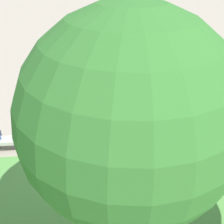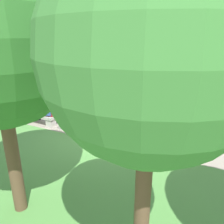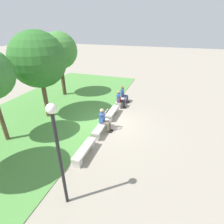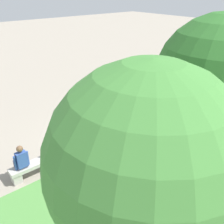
{
  "view_description": "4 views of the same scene",
  "coord_description": "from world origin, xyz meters",
  "views": [
    {
      "loc": [
        0.21,
        7.07,
        5.5
      ],
      "look_at": [
        -0.47,
        -0.78,
        0.82
      ],
      "focal_mm": 42.0,
      "sensor_mm": 36.0,
      "label": 1
    },
    {
      "loc": [
        -3.79,
        6.51,
        3.57
      ],
      "look_at": [
        -0.37,
        -0.36,
        0.94
      ],
      "focal_mm": 35.0,
      "sensor_mm": 36.0,
      "label": 2
    },
    {
      "loc": [
        -8.45,
        -3.14,
        5.37
      ],
      "look_at": [
        0.11,
        -0.26,
        0.78
      ],
      "focal_mm": 28.0,
      "sensor_mm": 36.0,
      "label": 3
    },
    {
      "loc": [
        5.49,
        6.88,
        5.61
      ],
      "look_at": [
        -0.76,
        -0.61,
        0.85
      ],
      "focal_mm": 42.0,
      "sensor_mm": 36.0,
      "label": 4
    }
  ],
  "objects": [
    {
      "name": "ground_plane",
      "position": [
        0.0,
        0.0,
        0.0
      ],
      "size": [
        80.0,
        80.0,
        0.0
      ],
      "primitive_type": "plane",
      "color": "gray"
    },
    {
      "name": "grass_strip",
      "position": [
        0.0,
        4.38,
        0.01
      ],
      "size": [
        19.66,
        8.0,
        0.03
      ],
      "primitive_type": "cube",
      "color": "#518E42",
      "rests_on": "ground"
    },
    {
      "name": "bench_main",
      "position": [
        -2.99,
        0.0,
        0.29
      ],
      "size": [
        1.68,
        0.4,
        0.45
      ],
      "color": "#B7B2A8",
      "rests_on": "ground"
    },
    {
      "name": "bench_near",
      "position": [
        -1.0,
        0.0,
        0.29
      ],
      "size": [
        1.68,
        0.4,
        0.45
      ],
      "color": "#B7B2A8",
      "rests_on": "ground"
    },
    {
      "name": "bench_mid",
      "position": [
        1.0,
        0.0,
        0.29
      ],
      "size": [
        1.68,
        0.4,
        0.45
      ],
      "color": "#B7B2A8",
      "rests_on": "ground"
    },
    {
      "name": "bench_far",
      "position": [
        2.99,
        0.0,
        0.29
      ],
      "size": [
        1.68,
        0.4,
        0.45
      ],
      "color": "#B7B2A8",
      "rests_on": "ground"
    },
    {
      "name": "person_photographer",
      "position": [
        -0.72,
        -0.08,
        0.74
      ],
      "size": [
        0.48,
        0.73,
        1.32
      ],
      "color": "black",
      "rests_on": "ground"
    },
    {
      "name": "person_distant",
      "position": [
        2.4,
        -0.07,
        0.67
      ],
      "size": [
        0.48,
        0.71,
        1.26
      ],
      "color": "black",
      "rests_on": "ground"
    },
    {
      "name": "person_companion",
      "position": [
        3.41,
        -0.07,
        0.67
      ],
      "size": [
        0.48,
        0.68,
        1.26
      ],
      "color": "black",
      "rests_on": "ground"
    },
    {
      "name": "backpack",
      "position": [
        2.31,
        -0.04,
        0.63
      ],
      "size": [
        0.28,
        0.24,
        0.43
      ],
      "color": "maroon",
      "rests_on": "bench_far"
    },
    {
      "name": "tree_left_background",
      "position": [
        3.36,
        5.03,
        3.51
      ],
      "size": [
        2.71,
        2.71,
        4.9
      ],
      "color": "#4C3826",
      "rests_on": "ground"
    },
    {
      "name": "tree_far_back",
      "position": [
        -0.29,
        3.95,
        3.55
      ],
      "size": [
        3.12,
        3.12,
        5.12
      ],
      "color": "brown",
      "rests_on": "ground"
    },
    {
      "name": "lamp_post",
      "position": [
        -5.24,
        -0.46,
        2.39
      ],
      "size": [
        0.28,
        0.28,
        3.62
      ],
      "color": "black",
      "rests_on": "ground"
    }
  ]
}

